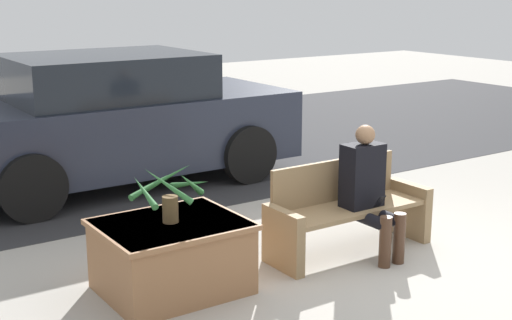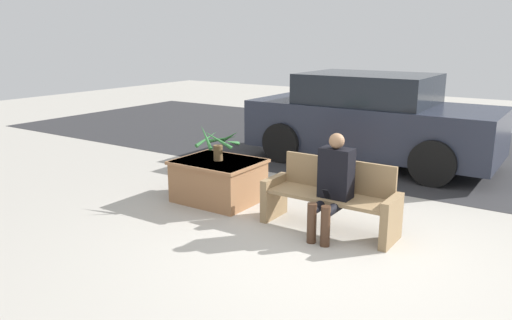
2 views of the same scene
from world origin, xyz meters
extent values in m
plane|color=#ADA89E|center=(0.00, 0.00, 0.00)|extent=(30.00, 30.00, 0.00)
cube|color=#2D2D30|center=(0.00, 5.36, 0.00)|extent=(20.00, 6.00, 0.01)
cube|color=#8C704C|center=(-1.01, 0.60, 0.26)|extent=(0.09, 0.50, 0.52)
cube|color=#8C704C|center=(0.46, 0.60, 0.26)|extent=(0.09, 0.50, 0.52)
cube|color=#8C704C|center=(-0.27, 0.60, 0.40)|extent=(1.39, 0.46, 0.04)
cube|color=#8C704C|center=(-0.27, 0.83, 0.61)|extent=(1.39, 0.04, 0.38)
cube|color=black|center=(-0.18, 0.56, 0.71)|extent=(0.36, 0.22, 0.57)
sphere|color=#8C6647|center=(-0.18, 0.54, 1.07)|extent=(0.17, 0.17, 0.17)
cylinder|color=black|center=(-0.26, 0.36, 0.37)|extent=(0.11, 0.40, 0.11)
cylinder|color=black|center=(-0.10, 0.36, 0.37)|extent=(0.11, 0.40, 0.11)
cylinder|color=#472D1E|center=(-0.26, 0.16, 0.22)|extent=(0.10, 0.10, 0.45)
cylinder|color=#472D1E|center=(-0.10, 0.16, 0.22)|extent=(0.10, 0.10, 0.45)
cube|color=black|center=(-0.18, 0.33, 0.52)|extent=(0.07, 0.09, 0.12)
cube|color=#936642|center=(-1.98, 0.74, 0.28)|extent=(1.05, 0.86, 0.56)
cube|color=#936642|center=(-1.98, 0.74, 0.54)|extent=(1.10, 0.91, 0.04)
cylinder|color=brown|center=(-1.98, 0.74, 0.67)|extent=(0.12, 0.12, 0.21)
cone|color=#2D6B33|center=(-1.78, 0.79, 0.83)|extent=(0.16, 0.43, 0.16)
cone|color=#2D6B33|center=(-1.92, 0.92, 0.87)|extent=(0.40, 0.18, 0.24)
cone|color=#2D6B33|center=(-2.06, 0.93, 0.82)|extent=(0.42, 0.20, 0.14)
cone|color=#2D6B33|center=(-2.19, 0.75, 0.84)|extent=(0.08, 0.42, 0.18)
cone|color=#2D6B33|center=(-2.07, 0.59, 0.90)|extent=(0.35, 0.23, 0.30)
cone|color=#2D6B33|center=(-1.88, 0.59, 0.89)|extent=(0.34, 0.27, 0.28)
cube|color=#232838|center=(-1.06, 3.93, 0.64)|extent=(4.21, 1.80, 0.82)
cube|color=black|center=(-1.16, 3.93, 1.30)|extent=(2.19, 1.66, 0.51)
cylinder|color=black|center=(0.25, 3.03, 0.35)|extent=(0.71, 0.18, 0.71)
cylinder|color=black|center=(0.25, 4.83, 0.35)|extent=(0.71, 0.18, 0.71)
cylinder|color=black|center=(-2.37, 3.03, 0.35)|extent=(0.71, 0.18, 0.71)
cylinder|color=black|center=(-2.37, 4.83, 0.35)|extent=(0.71, 0.18, 0.71)
camera|label=1|loc=(-4.34, -3.94, 2.33)|focal=50.00mm
camera|label=2|loc=(2.05, -4.38, 2.19)|focal=35.00mm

